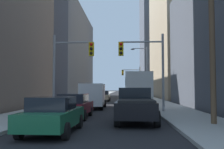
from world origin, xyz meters
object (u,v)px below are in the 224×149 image
(pickup_truck_black, at_px, (135,105))
(sedan_maroon, at_px, (74,106))
(cargo_van_white, at_px, (93,95))
(sedan_beige, at_px, (103,96))
(traffic_signal_far_right, at_px, (132,77))
(traffic_signal_near_right, at_px, (144,60))
(city_bus, at_px, (137,88))
(sedan_green, at_px, (53,115))
(traffic_signal_near_left, at_px, (71,60))

(pickup_truck_black, xyz_separation_m, sedan_maroon, (-3.79, 1.61, -0.16))
(cargo_van_white, relative_size, sedan_beige, 1.25)
(sedan_maroon, xyz_separation_m, traffic_signal_far_right, (4.57, 32.62, 3.26))
(pickup_truck_black, height_order, traffic_signal_near_right, traffic_signal_near_right)
(city_bus, relative_size, cargo_van_white, 2.18)
(pickup_truck_black, bearing_deg, traffic_signal_near_right, 80.23)
(traffic_signal_near_right, bearing_deg, traffic_signal_far_right, 90.14)
(city_bus, relative_size, traffic_signal_near_right, 1.92)
(city_bus, xyz_separation_m, sedan_beige, (-4.47, 7.62, -1.16))
(sedan_green, height_order, traffic_signal_near_right, traffic_signal_near_right)
(traffic_signal_near_right, xyz_separation_m, traffic_signal_far_right, (-0.07, 29.31, 0.01))
(city_bus, xyz_separation_m, cargo_van_white, (-4.27, -5.26, -0.64))
(city_bus, bearing_deg, traffic_signal_far_right, 89.92)
(traffic_signal_far_right, bearing_deg, cargo_van_white, -99.62)
(traffic_signal_near_left, xyz_separation_m, traffic_signal_near_right, (5.56, 0.00, 0.01))
(pickup_truck_black, bearing_deg, sedan_beige, 99.69)
(city_bus, height_order, traffic_signal_near_right, traffic_signal_near_right)
(pickup_truck_black, xyz_separation_m, cargo_van_white, (-3.52, 8.91, 0.35))
(sedan_green, bearing_deg, pickup_truck_black, 46.51)
(pickup_truck_black, relative_size, sedan_beige, 1.29)
(pickup_truck_black, bearing_deg, cargo_van_white, 111.55)
(sedan_maroon, xyz_separation_m, traffic_signal_near_left, (-0.92, 3.31, 3.24))
(sedan_beige, bearing_deg, cargo_van_white, -89.09)
(traffic_signal_near_right, distance_m, traffic_signal_far_right, 29.31)
(pickup_truck_black, distance_m, traffic_signal_near_right, 5.87)
(traffic_signal_near_left, xyz_separation_m, traffic_signal_far_right, (5.49, 29.31, 0.02))
(traffic_signal_near_left, bearing_deg, cargo_van_white, 73.26)
(traffic_signal_near_left, height_order, traffic_signal_near_right, same)
(city_bus, relative_size, traffic_signal_far_right, 1.92)
(pickup_truck_black, distance_m, cargo_van_white, 9.58)
(city_bus, distance_m, pickup_truck_black, 14.22)
(traffic_signal_near_right, bearing_deg, sedan_green, -116.94)
(sedan_maroon, bearing_deg, pickup_truck_black, -23.03)
(traffic_signal_near_right, bearing_deg, city_bus, 90.61)
(pickup_truck_black, xyz_separation_m, traffic_signal_far_right, (0.78, 34.23, 3.10))
(sedan_beige, bearing_deg, traffic_signal_near_left, -93.37)
(sedan_green, distance_m, traffic_signal_far_right, 38.38)
(cargo_van_white, relative_size, sedan_green, 1.25)
(pickup_truck_black, relative_size, traffic_signal_far_right, 0.91)
(sedan_beige, relative_size, traffic_signal_far_right, 0.70)
(pickup_truck_black, bearing_deg, sedan_maroon, 156.97)
(pickup_truck_black, height_order, traffic_signal_near_left, traffic_signal_near_left)
(traffic_signal_far_right, bearing_deg, city_bus, -90.08)
(cargo_van_white, distance_m, traffic_signal_near_left, 4.97)
(sedan_green, xyz_separation_m, sedan_maroon, (-0.23, 5.37, 0.00))
(city_bus, xyz_separation_m, pickup_truck_black, (-0.75, -14.17, -1.00))
(sedan_green, height_order, sedan_beige, same)
(pickup_truck_black, height_order, traffic_signal_far_right, traffic_signal_far_right)
(traffic_signal_near_right, bearing_deg, sedan_maroon, -144.49)
(sedan_maroon, bearing_deg, sedan_beige, 89.80)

